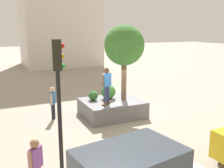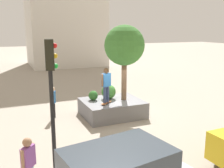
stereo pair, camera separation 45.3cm
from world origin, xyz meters
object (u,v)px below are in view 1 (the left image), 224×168
Objects in this scene: plaza_tree at (124,46)px; passerby_with_bag at (143,149)px; pedestrian_crossing at (53,101)px; skateboarder at (107,83)px; planter_ledge at (112,108)px; skateboard at (107,103)px; bystander_watching at (36,163)px; traffic_light_corner at (59,89)px.

plaza_tree is 6.72m from passerby_with_bag.
skateboarder is at bearing 151.98° from pedestrian_crossing.
plaza_tree is at bearing 172.46° from planter_ledge.
planter_ledge is 1.88× the size of passerby_with_bag.
passerby_with_bag reaches higher than skateboard.
planter_ledge is at bearing -132.74° from bystander_watching.
plaza_tree reaches higher than planter_ledge.
pedestrian_crossing is 1.02× the size of bystander_watching.
skateboarder is (-0.00, 0.00, 1.04)m from skateboard.
skateboard is 0.46× the size of bystander_watching.
traffic_light_corner is 3.22m from passerby_with_bag.
plaza_tree is 2.41× the size of passerby_with_bag.
skateboarder is 1.06× the size of bystander_watching.
planter_ledge is 1.75× the size of skateboarder.
skateboard is (1.19, 0.39, -2.83)m from plaza_tree.
skateboard is 0.43× the size of skateboarder.
planter_ledge is 1.82× the size of pedestrian_crossing.
skateboarder is at bearing 42.37° from planter_ledge.
plaza_tree reaches higher than pedestrian_crossing.
traffic_light_corner is (3.53, 4.61, 2.07)m from skateboard.
plaza_tree is at bearing -161.87° from skateboarder.
plaza_tree reaches higher than bystander_watching.
bystander_watching is at bearing 47.80° from skateboard.
skateboarder is (0.52, 0.48, 1.53)m from planter_ledge.
plaza_tree is 5.21× the size of skateboard.
skateboard is at bearing 151.98° from pedestrian_crossing.
planter_ledge is 4.07× the size of skateboard.
pedestrian_crossing is 6.32m from bystander_watching.
pedestrian_crossing is 1.03× the size of passerby_with_bag.
bystander_watching is at bearing 43.08° from plaza_tree.
skateboard is 1.04m from skateboarder.
bystander_watching is 3.22m from passerby_with_bag.
bystander_watching is (4.82, 5.21, 0.54)m from planter_ledge.
planter_ledge is at bearing 164.35° from pedestrian_crossing.
planter_ledge is 6.98m from traffic_light_corner.
planter_ledge is 0.86m from skateboard.
pedestrian_crossing is at bearing -15.65° from planter_ledge.
plaza_tree is at bearing -112.11° from passerby_with_bag.
traffic_light_corner is at bearing 52.57° from skateboard.
bystander_watching is at bearing 47.80° from skateboarder.
skateboard is 6.16m from traffic_light_corner.
pedestrian_crossing is (2.99, -0.84, 0.56)m from planter_ledge.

